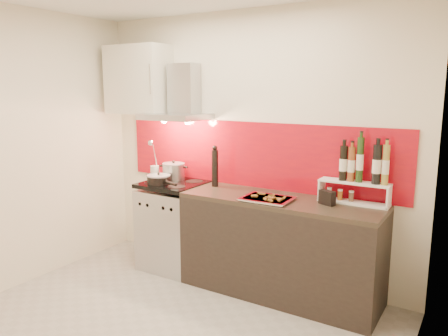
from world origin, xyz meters
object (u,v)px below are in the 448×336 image
Objects in this scene: baking_tray at (267,199)px; counter at (280,247)px; pepper_mill at (215,167)px; saute_pan at (159,179)px; stock_pot at (174,171)px; range_stove at (174,226)px.

counter is at bearing 58.36° from baking_tray.
pepper_mill is at bearing 172.02° from counter.
counter is 1.39m from saute_pan.
baking_tray is at bearing -18.21° from pepper_mill.
stock_pot is 0.53× the size of saute_pan.
baking_tray is at bearing -5.84° from range_stove.
baking_tray is at bearing -11.11° from stock_pot.
pepper_mill is (0.44, 0.11, 0.66)m from range_stove.
saute_pan is at bearing -89.38° from stock_pot.
saute_pan is (-1.29, -0.12, 0.50)m from counter.
pepper_mill is 0.75m from baking_tray.
range_stove is 1.20m from counter.
range_stove is at bearing -165.60° from pepper_mill.
stock_pot reaches higher than baking_tray.
range_stove reaches higher than counter.
baking_tray is at bearing 0.16° from saute_pan.
range_stove is 0.58m from stock_pot.
saute_pan is at bearing -174.54° from counter.
pepper_mill is at bearing 14.40° from range_stove.
pepper_mill reaches higher than stock_pot.
range_stove is 0.51× the size of counter.
range_stove is 2.04× the size of saute_pan.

